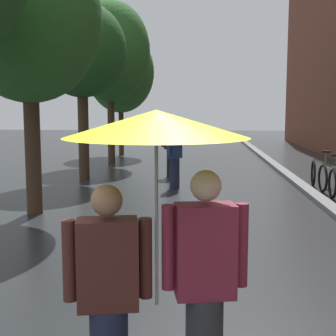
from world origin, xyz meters
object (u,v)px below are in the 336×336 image
Objects in this scene: street_tree_4 at (120,72)px; parked_bicycle_8 at (333,172)px; street_tree_1 at (28,19)px; pedestrian_walking_midground at (171,147)px; street_tree_3 at (110,51)px; street_tree_2 at (82,51)px; pedestrian_walking_far at (175,157)px; couple_under_umbrella at (157,211)px.

parked_bicycle_8 is at bearing -48.38° from street_tree_4.
pedestrian_walking_midground is (2.44, 5.22, -2.87)m from street_tree_1.
street_tree_1 is at bearing -115.07° from pedestrian_walking_midground.
street_tree_1 is 6.44m from pedestrian_walking_midground.
street_tree_4 is (-0.10, 11.58, -0.18)m from street_tree_1.
street_tree_3 is (0.06, 8.28, 0.32)m from street_tree_1.
pedestrian_walking_midground is (2.52, 0.69, -2.79)m from street_tree_2.
pedestrian_walking_far is (2.65, 3.11, -2.96)m from street_tree_1.
pedestrian_walking_midground is (-0.54, 11.35, -0.54)m from couple_under_umbrella.
couple_under_umbrella is at bearing -64.04° from street_tree_1.
parked_bicycle_8 is 10.65m from couple_under_umbrella.
street_tree_4 reaches higher than parked_bicycle_8.
street_tree_2 is at bearing 106.00° from couple_under_umbrella.
pedestrian_walking_far is (2.75, -8.47, -2.77)m from street_tree_4.
street_tree_4 is (-0.16, 3.30, -0.50)m from street_tree_3.
pedestrian_walking_midground is at bearing 161.36° from parked_bicycle_8.
street_tree_3 is 3.34m from street_tree_4.
couple_under_umbrella reaches higher than pedestrian_walking_far.
parked_bicycle_8 is at bearing -33.74° from street_tree_3.
street_tree_4 is at bearing 108.01° from pedestrian_walking_far.
street_tree_4 reaches higher than couple_under_umbrella.
pedestrian_walking_midground is at bearing 92.73° from couple_under_umbrella.
couple_under_umbrella is (3.08, -17.71, -2.15)m from street_tree_4.
street_tree_1 is 4.53m from street_tree_2.
pedestrian_walking_midground reaches higher than parked_bicycle_8.
street_tree_4 is 3.12× the size of pedestrian_walking_midground.
parked_bicycle_8 is at bearing 8.22° from pedestrian_walking_far.
street_tree_4 reaches higher than pedestrian_walking_far.
street_tree_2 reaches higher than pedestrian_walking_midground.
street_tree_2 is 2.96× the size of pedestrian_walking_midground.
street_tree_1 is 4.69× the size of parked_bicycle_8.
street_tree_1 is 1.06× the size of street_tree_2.
street_tree_3 reaches higher than pedestrian_walking_midground.
pedestrian_walking_far is at bearing -71.99° from street_tree_4.
parked_bicycle_8 is (6.95, -0.81, -3.33)m from street_tree_2.
street_tree_4 is 3.30× the size of pedestrian_walking_far.
street_tree_3 is 9.01m from parked_bicycle_8.
street_tree_3 is 1.11× the size of street_tree_4.
street_tree_4 reaches higher than street_tree_2.
couple_under_umbrella is at bearing -74.00° from street_tree_2.
parked_bicycle_8 is at bearing 68.43° from couple_under_umbrella.
street_tree_1 is 2.56× the size of couple_under_umbrella.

